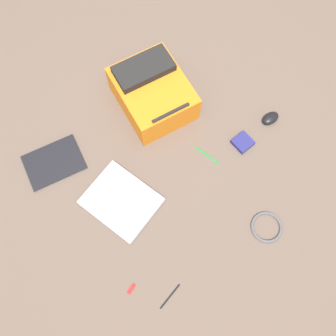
% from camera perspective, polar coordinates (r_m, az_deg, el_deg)
% --- Properties ---
extents(ground_plane, '(3.91, 3.91, 0.00)m').
position_cam_1_polar(ground_plane, '(1.83, 1.36, -0.86)').
color(ground_plane, brown).
extents(backpack, '(0.45, 0.41, 0.21)m').
position_cam_1_polar(backpack, '(1.91, -2.38, 11.44)').
color(backpack, orange).
rests_on(backpack, ground_plane).
extents(laptop, '(0.36, 0.32, 0.03)m').
position_cam_1_polar(laptop, '(1.78, -7.12, -4.99)').
color(laptop, '#929296').
rests_on(laptop, ground_plane).
extents(book_blue, '(0.27, 0.32, 0.01)m').
position_cam_1_polar(book_blue, '(1.92, -16.94, 0.78)').
color(book_blue, silver).
rests_on(book_blue, ground_plane).
extents(computer_mouse, '(0.07, 0.10, 0.04)m').
position_cam_1_polar(computer_mouse, '(1.99, 15.30, 7.30)').
color(computer_mouse, black).
rests_on(computer_mouse, ground_plane).
extents(cable_coil, '(0.15, 0.15, 0.01)m').
position_cam_1_polar(cable_coil, '(1.81, 14.74, -8.66)').
color(cable_coil, '#4C4C51').
rests_on(cable_coil, ground_plane).
extents(pen_black, '(0.15, 0.03, 0.01)m').
position_cam_1_polar(pen_black, '(1.87, 5.99, 1.98)').
color(pen_black, '#198C33').
rests_on(pen_black, ground_plane).
extents(pen_blue, '(0.02, 0.13, 0.01)m').
position_cam_1_polar(pen_blue, '(1.72, 0.31, -18.91)').
color(pen_blue, black).
rests_on(pen_blue, ground_plane).
extents(earbud_pouch, '(0.09, 0.09, 0.03)m').
position_cam_1_polar(earbud_pouch, '(1.91, 11.27, 3.84)').
color(earbud_pouch, navy).
rests_on(earbud_pouch, ground_plane).
extents(usb_stick, '(0.03, 0.05, 0.01)m').
position_cam_1_polar(usb_stick, '(1.73, -5.59, -17.81)').
color(usb_stick, '#B21919').
rests_on(usb_stick, ground_plane).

